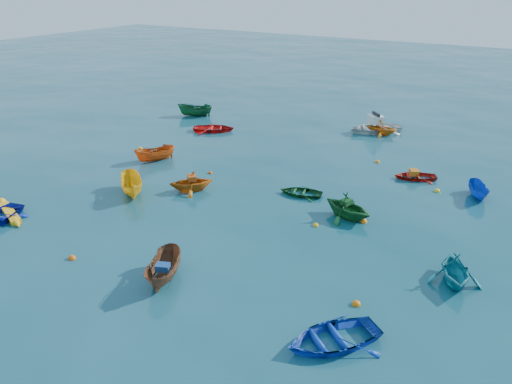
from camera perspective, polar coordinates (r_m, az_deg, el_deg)
The scene contains 30 objects.
ground at distance 24.98m, azimuth -5.96°, elevation -4.81°, with size 160.00×160.00×0.00m, color #0A4049.
sampan_brown_mid at distance 21.73m, azimuth -10.35°, elevation -9.87°, with size 1.16×3.08×1.19m, color brown.
dinghy_blue_se at distance 18.46m, azimuth 8.71°, elevation -16.71°, with size 2.48×3.47×0.72m, color #0E3AB1.
dinghy_orange_w at distance 29.96m, azimuth -7.37°, elevation 0.17°, with size 2.18×2.53×1.33m, color #C96312.
sampan_yellow_mid at distance 30.12m, azimuth -13.88°, elevation -0.22°, with size 1.22×3.24×1.25m, color yellow.
dinghy_green_e at distance 29.28m, azimuth 5.14°, elevation -0.29°, with size 1.78×2.50×0.52m, color #10461D.
dinghy_cyan_se at distance 22.81m, azimuth 21.58°, elevation -9.55°, with size 2.27×2.63×1.39m, color teal.
dinghy_red_nw at distance 41.25m, azimuth -4.83°, elevation 6.94°, with size 2.38×3.32×0.69m, color red.
sampan_orange_n at distance 35.19m, azimuth -11.39°, elevation 3.54°, with size 1.07×2.85×1.10m, color #CD5313.
dinghy_green_n at distance 26.90m, azimuth 10.32°, elevation -2.89°, with size 2.42×2.81×1.48m, color #145724.
dinghy_red_ne at distance 32.98m, azimuth 17.68°, elevation 1.46°, with size 1.86×2.60×0.54m, color #B1190E.
sampan_blue_far at distance 31.56m, azimuth 23.97°, elevation -0.54°, with size 0.92×2.44×0.95m, color #0E3EB5.
dinghy_orange_far at distance 41.52m, azimuth 14.10°, elevation 6.41°, with size 2.09×2.43×1.28m, color orange.
sampan_green_far at distance 45.96m, azimuth -6.97°, elevation 8.61°, with size 1.17×3.10×1.20m, color #114A26.
kayak_yellow at distance 29.78m, azimuth -26.27°, elevation -2.40°, with size 0.50×3.49×0.34m, color #EEA815, non-canonical shape.
motorboat_white at distance 42.12m, azimuth 13.38°, elevation 6.73°, with size 3.09×4.33×1.50m, color white.
tarp_blue_a at distance 21.22m, azimuth -10.62°, elevation -8.44°, with size 0.57×0.43×0.28m, color navy.
tarp_orange_a at distance 29.64m, azimuth -7.36°, elevation 1.63°, with size 0.63×0.48×0.31m, color #C34B14.
tarp_green_b at distance 26.58m, azimuth 10.29°, elevation -1.13°, with size 0.57×0.43×0.28m, color #104017.
tarp_orange_b at distance 32.81m, azimuth 17.61°, elevation 2.16°, with size 0.67×0.50×0.32m, color #C86614.
buoy_or_a at distance 24.31m, azimuth -20.27°, elevation -7.17°, with size 0.35×0.35×0.35m, color #CF4F0B.
buoy_ye_a at distance 30.73m, azimuth -13.76°, elevation 0.28°, with size 0.38×0.38×0.38m, color #FFF11A.
buoy_or_b at distance 20.38m, azimuth 11.37°, elevation -12.50°, with size 0.36×0.36×0.36m, color orange.
buoy_ye_b at distance 37.78m, azimuth -13.10°, elevation 4.80°, with size 0.36×0.36×0.36m, color gold.
buoy_or_c at distance 32.43m, azimuth -5.25°, elevation 2.15°, with size 0.29×0.29×0.29m, color #D1480B.
buoy_ye_c at distance 25.81m, azimuth 6.83°, elevation -3.85°, with size 0.32×0.32×0.32m, color gold.
buoy_or_d at distance 26.61m, azimuth 12.18°, elevation -3.36°, with size 0.39×0.39×0.39m, color orange.
buoy_ye_d at distance 41.47m, azimuth -6.75°, elevation 6.95°, with size 0.38×0.38×0.38m, color yellow.
buoy_or_e at distance 35.18m, azimuth 13.71°, elevation 3.32°, with size 0.34×0.34×0.34m, color orange.
buoy_ye_e at distance 31.47m, azimuth 19.98°, elevation 0.06°, with size 0.35×0.35×0.35m, color yellow.
Camera 1 is at (13.49, -17.33, 11.91)m, focal length 35.00 mm.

